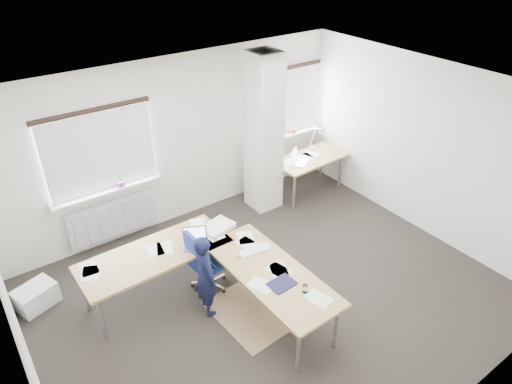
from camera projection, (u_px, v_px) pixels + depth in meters
ground at (272, 294)px, 6.39m from camera, size 6.00×6.00×0.00m
room_shell at (264, 168)px, 5.88m from camera, size 6.04×5.04×2.82m
floor_mat at (265, 304)px, 6.22m from camera, size 1.41×1.22×0.01m
white_crate at (36, 296)px, 6.13m from camera, size 0.60×0.50×0.30m
desk_main at (214, 263)px, 5.90m from camera, size 2.44×2.61×0.96m
desk_side at (310, 160)px, 8.41m from camera, size 1.43×0.77×1.22m
task_chair at (207, 273)px, 6.35m from camera, size 0.53×0.53×0.98m
person at (206, 275)px, 5.83m from camera, size 0.35×0.48×1.20m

